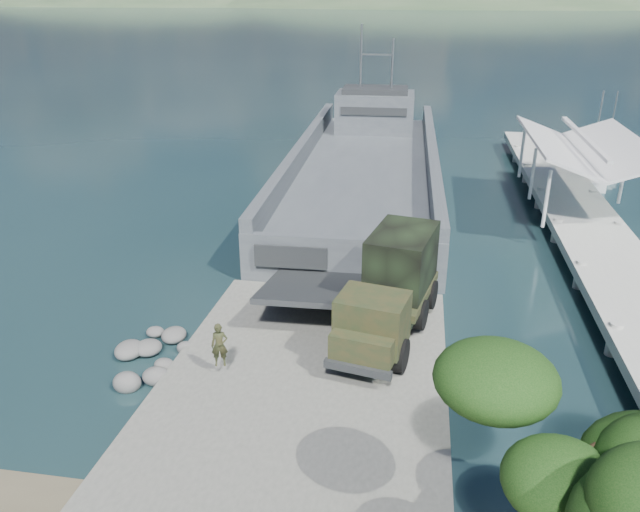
{
  "coord_description": "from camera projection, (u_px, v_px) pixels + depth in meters",
  "views": [
    {
      "loc": [
        3.54,
        -18.42,
        13.12
      ],
      "look_at": [
        -0.44,
        6.0,
        2.53
      ],
      "focal_mm": 35.0,
      "sensor_mm": 36.0,
      "label": 1
    }
  ],
  "objects": [
    {
      "name": "boat_ramp",
      "position": [
        300.0,
        397.0,
        21.39
      ],
      "size": [
        10.0,
        18.0,
        0.5
      ],
      "primitive_type": "cube",
      "color": "slate",
      "rests_on": "ground"
    },
    {
      "name": "sailboat_near",
      "position": [
        589.0,
        178.0,
        45.92
      ],
      "size": [
        2.19,
        5.73,
        6.82
      ],
      "rotation": [
        0.0,
        0.0,
        -0.1
      ],
      "color": "white",
      "rests_on": "ground"
    },
    {
      "name": "military_truck",
      "position": [
        392.0,
        287.0,
        24.51
      ],
      "size": [
        3.99,
        8.28,
        3.69
      ],
      "rotation": [
        0.0,
        0.0,
        -0.21
      ],
      "color": "black",
      "rests_on": "boat_ramp"
    },
    {
      "name": "soldier",
      "position": [
        220.0,
        355.0,
        21.9
      ],
      "size": [
        0.67,
        0.53,
        1.61
      ],
      "primitive_type": "imported",
      "rotation": [
        0.0,
        0.0,
        0.27
      ],
      "color": "#23341C",
      "rests_on": "boat_ramp"
    },
    {
      "name": "shoreline_rocks",
      "position": [
        148.0,
        363.0,
        23.77
      ],
      "size": [
        3.2,
        5.6,
        0.9
      ],
      "primitive_type": null,
      "color": "#61625F",
      "rests_on": "ground"
    },
    {
      "name": "ground",
      "position": [
        305.0,
        386.0,
        22.4
      ],
      "size": [
        1400.0,
        1400.0,
        0.0
      ],
      "primitive_type": "plane",
      "color": "#173238",
      "rests_on": "ground"
    },
    {
      "name": "distant_headlands",
      "position": [
        485.0,
        7.0,
        523.08
      ],
      "size": [
        1000.0,
        240.0,
        48.0
      ],
      "primitive_type": null,
      "color": "#365132",
      "rests_on": "ground"
    },
    {
      "name": "pier",
      "position": [
        579.0,
        201.0,
        36.87
      ],
      "size": [
        6.4,
        44.0,
        6.1
      ],
      "color": "beige",
      "rests_on": "ground"
    },
    {
      "name": "landing_craft",
      "position": [
        365.0,
        176.0,
        44.14
      ],
      "size": [
        10.65,
        38.72,
        11.43
      ],
      "rotation": [
        0.0,
        0.0,
        0.03
      ],
      "color": "#464C52",
      "rests_on": "ground"
    },
    {
      "name": "sailboat_far",
      "position": [
        604.0,
        166.0,
        48.99
      ],
      "size": [
        2.26,
        5.33,
        6.28
      ],
      "rotation": [
        0.0,
        0.0,
        -0.15
      ],
      "color": "white",
      "rests_on": "ground"
    }
  ]
}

